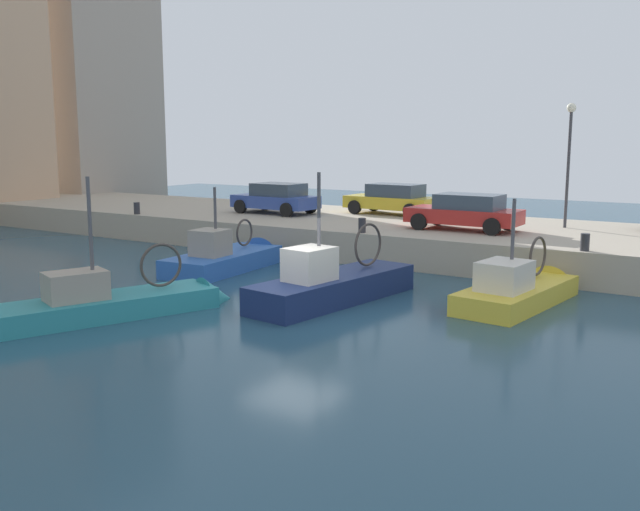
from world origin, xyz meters
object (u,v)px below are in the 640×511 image
at_px(fishing_boat_yellow, 522,298).
at_px(mooring_bollard_mid, 362,225).
at_px(fishing_boat_navy, 340,296).
at_px(fishing_boat_teal, 116,312).
at_px(mooring_bollard_north, 137,208).
at_px(quay_streetlamp, 569,144).
at_px(parked_car_blue, 276,198).
at_px(parked_car_red, 465,212).
at_px(fishing_boat_blue, 230,265).
at_px(mooring_bollard_south, 585,242).
at_px(parked_car_yellow, 393,199).

height_order(fishing_boat_yellow, mooring_bollard_mid, fishing_boat_yellow).
distance_m(fishing_boat_navy, fishing_boat_teal, 6.32).
bearing_deg(mooring_bollard_north, fishing_boat_teal, -135.21).
distance_m(fishing_boat_yellow, quay_streetlamp, 9.70).
relative_size(fishing_boat_navy, quay_streetlamp, 1.42).
distance_m(fishing_boat_navy, parked_car_blue, 13.12).
bearing_deg(fishing_boat_yellow, fishing_boat_navy, 118.90).
xyz_separation_m(parked_car_red, mooring_bollard_north, (-2.78, 14.97, -0.44)).
bearing_deg(quay_streetlamp, mooring_bollard_mid, 133.17).
xyz_separation_m(fishing_boat_blue, mooring_bollard_south, (3.34, -11.63, 1.37)).
bearing_deg(fishing_boat_yellow, mooring_bollard_mid, 66.91).
distance_m(parked_car_yellow, mooring_bollard_mid, 6.69).
bearing_deg(mooring_bollard_south, quay_streetlamp, 19.29).
bearing_deg(fishing_boat_yellow, mooring_bollard_north, 81.09).
xyz_separation_m(parked_car_blue, parked_car_red, (-0.98, -9.69, -0.01)).
bearing_deg(parked_car_blue, parked_car_red, -95.79).
bearing_deg(quay_streetlamp, mooring_bollard_south, -160.71).
relative_size(fishing_boat_navy, mooring_bollard_south, 12.46).
distance_m(parked_car_red, mooring_bollard_mid, 4.09).
xyz_separation_m(fishing_boat_navy, quay_streetlamp, (11.18, -3.67, 4.33)).
height_order(mooring_bollard_south, quay_streetlamp, quay_streetlamp).
height_order(fishing_boat_teal, parked_car_blue, fishing_boat_teal).
xyz_separation_m(fishing_boat_blue, fishing_boat_yellow, (0.36, -10.61, 0.02)).
relative_size(parked_car_red, mooring_bollard_north, 7.74).
bearing_deg(mooring_bollard_south, fishing_boat_yellow, 161.05).
distance_m(fishing_boat_navy, parked_car_yellow, 12.79).
height_order(mooring_bollard_mid, mooring_bollard_north, same).
relative_size(fishing_boat_teal, mooring_bollard_mid, 12.79).
relative_size(fishing_boat_yellow, parked_car_blue, 1.42).
distance_m(parked_car_red, quay_streetlamp, 4.90).
relative_size(fishing_boat_blue, fishing_boat_teal, 0.83).
relative_size(parked_car_red, mooring_bollard_south, 7.74).
bearing_deg(fishing_boat_teal, quay_streetlamp, -25.80).
relative_size(fishing_boat_navy, fishing_boat_teal, 0.97).
bearing_deg(fishing_boat_navy, parked_car_yellow, 19.93).
bearing_deg(mooring_bollard_north, quay_streetlamp, -72.59).
height_order(parked_car_blue, parked_car_red, parked_car_blue).
bearing_deg(quay_streetlamp, fishing_boat_teal, 154.20).
xyz_separation_m(fishing_boat_blue, parked_car_yellow, (9.72, -1.67, 1.82)).
relative_size(mooring_bollard_mid, quay_streetlamp, 0.11).
xyz_separation_m(parked_car_yellow, parked_car_red, (-3.60, -4.93, -0.01)).
xyz_separation_m(fishing_boat_navy, parked_car_blue, (9.29, 9.08, 1.80)).
distance_m(fishing_boat_navy, quay_streetlamp, 12.53).
distance_m(fishing_boat_blue, mooring_bollard_mid, 5.12).
height_order(parked_car_blue, mooring_bollard_mid, parked_car_blue).
distance_m(mooring_bollard_south, mooring_bollard_mid, 8.00).
distance_m(mooring_bollard_south, quay_streetlamp, 6.69).
relative_size(parked_car_blue, quay_streetlamp, 0.85).
bearing_deg(fishing_boat_navy, parked_car_red, -4.22).
bearing_deg(mooring_bollard_north, fishing_boat_navy, -111.05).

